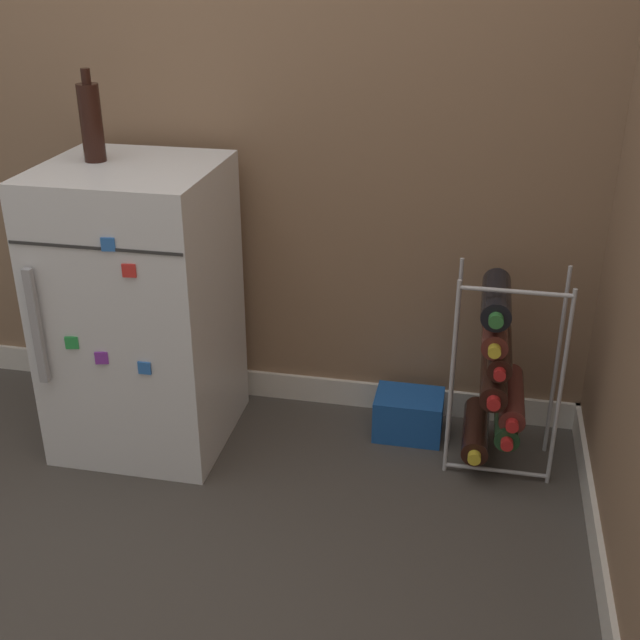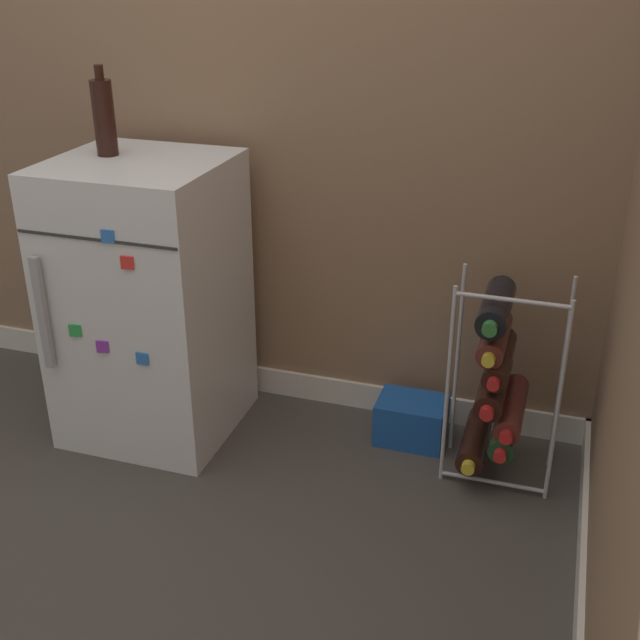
# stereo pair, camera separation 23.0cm
# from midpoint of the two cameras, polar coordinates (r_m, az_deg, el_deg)

# --- Properties ---
(ground_plane) EXTENTS (14.00, 14.00, 0.00)m
(ground_plane) POSITION_cam_midpoint_polar(r_m,az_deg,el_deg) (2.29, -8.61, -13.22)
(ground_plane) COLOR #423D38
(wall_back) EXTENTS (6.88, 0.07, 2.50)m
(wall_back) POSITION_cam_midpoint_polar(r_m,az_deg,el_deg) (2.40, -5.24, 21.08)
(wall_back) COLOR #84664C
(wall_back) RESTS_ON ground_plane
(mini_fridge) EXTENTS (0.49, 0.50, 0.86)m
(mini_fridge) POSITION_cam_midpoint_polar(r_m,az_deg,el_deg) (2.45, -15.22, 0.72)
(mini_fridge) COLOR silver
(mini_fridge) RESTS_ON ground_plane
(wine_rack) EXTENTS (0.31, 0.33, 0.61)m
(wine_rack) POSITION_cam_midpoint_polar(r_m,az_deg,el_deg) (2.32, 9.73, -3.77)
(wine_rack) COLOR #B2B2B7
(wine_rack) RESTS_ON ground_plane
(soda_box) EXTENTS (0.21, 0.16, 0.14)m
(soda_box) POSITION_cam_midpoint_polar(r_m,az_deg,el_deg) (2.53, 3.74, -6.81)
(soda_box) COLOR #194C9E
(soda_box) RESTS_ON ground_plane
(fridge_top_bottle) EXTENTS (0.06, 0.06, 0.25)m
(fridge_top_bottle) POSITION_cam_midpoint_polar(r_m,az_deg,el_deg) (2.37, -18.74, 13.18)
(fridge_top_bottle) COLOR black
(fridge_top_bottle) RESTS_ON mini_fridge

